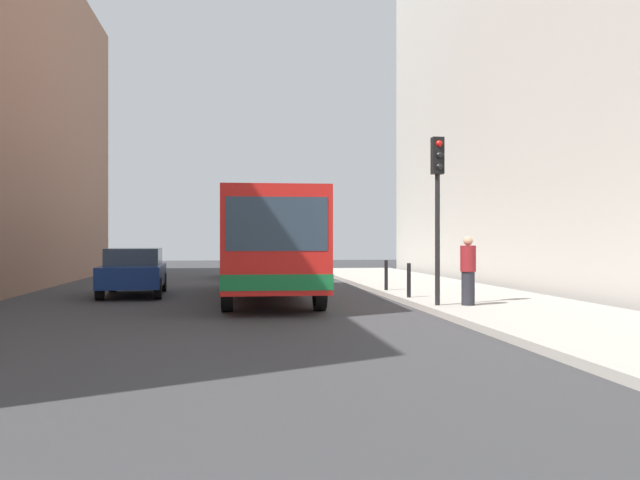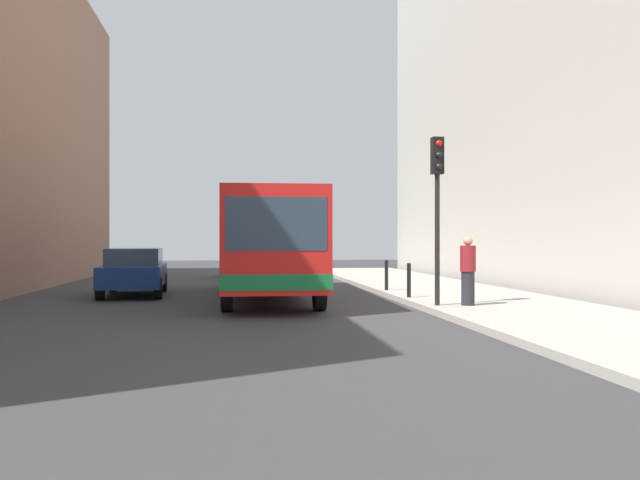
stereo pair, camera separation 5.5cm
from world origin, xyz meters
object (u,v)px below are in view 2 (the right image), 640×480
Objects in this scene: bollard_mid at (386,275)px; pedestrian_near_signal at (468,271)px; bus at (268,241)px; car_behind_bus at (248,261)px; traffic_light at (437,188)px; car_beside_bus at (134,270)px; bollard_near at (409,280)px.

bollard_mid is 5.15m from pedestrian_near_signal.
bus reaches higher than pedestrian_near_signal.
car_behind_bus is 1.09× the size of traffic_light.
traffic_light is at bearing -88.84° from bollard_mid.
bus is at bearing 52.46° from pedestrian_near_signal.
bus is at bearing 89.03° from car_behind_bus.
car_beside_bus is 10.58m from pedestrian_near_signal.
bollard_mid is (0.00, 2.70, 0.00)m from bollard_near.
bus is at bearing 148.11° from bollard_near.
pedestrian_near_signal is (0.83, -2.37, 0.36)m from bollard_near.
bus is 6.63m from pedestrian_near_signal.
traffic_light is (4.24, -15.37, 2.22)m from car_behind_bus.
bollard_near is at bearing 152.90° from car_beside_bus.
pedestrian_near_signal reaches higher than car_behind_bus.
car_behind_bus is 16.25m from pedestrian_near_signal.
bus is 4.58m from bollard_near.
traffic_light reaches higher than pedestrian_near_signal.
car_beside_bus is (-4.15, 1.23, -0.94)m from bus.
car_behind_bus is at bearing 105.44° from traffic_light.
traffic_light reaches higher than bus.
pedestrian_near_signal is at bearing -8.18° from traffic_light.
car_beside_bus is at bearing 143.94° from traffic_light.
car_beside_bus is 2.66× the size of pedestrian_near_signal.
bus reaches higher than bollard_mid.
car_beside_bus is at bearing -15.32° from bus.
traffic_light reaches higher than bollard_mid.
traffic_light is 2.15m from pedestrian_near_signal.
pedestrian_near_signal is at bearing 135.58° from bus.
bus is 3.94m from bollard_mid.
car_beside_bus is 10.25m from car_behind_bus.
car_behind_bus is at bearing -114.40° from car_beside_bus.
bollard_near is at bearing -90.00° from bollard_mid.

